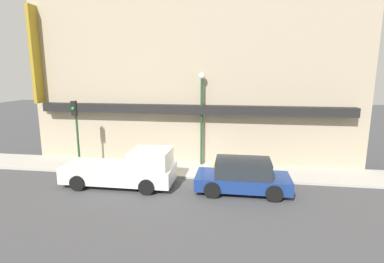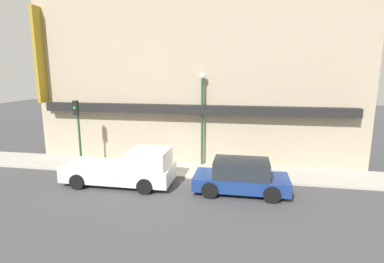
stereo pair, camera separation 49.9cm
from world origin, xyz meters
name	(u,v)px [view 1 (the left image)]	position (x,y,z in m)	size (l,w,h in m)	color
ground_plane	(184,179)	(0.00, 0.00, 0.00)	(80.00, 80.00, 0.00)	#424244
sidewalk	(188,169)	(0.00, 1.32, 0.06)	(36.00, 2.64, 0.12)	#ADA89E
building	(194,79)	(-0.01, 4.12, 5.08)	(19.80, 3.80, 10.18)	tan
pickup_truck	(127,169)	(-2.58, -1.31, 0.81)	(5.41, 2.23, 1.85)	white
parked_car	(243,176)	(3.02, -1.31, 0.75)	(4.31, 2.08, 1.55)	navy
fire_hydrant	(215,169)	(1.60, 0.50, 0.43)	(0.20, 0.20, 0.62)	yellow
street_lamp	(202,108)	(0.67, 2.26, 3.47)	(0.36, 0.36, 5.34)	#1E4728
traffic_light	(76,122)	(-6.22, 0.67, 2.74)	(0.28, 0.42, 3.81)	#1E4728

